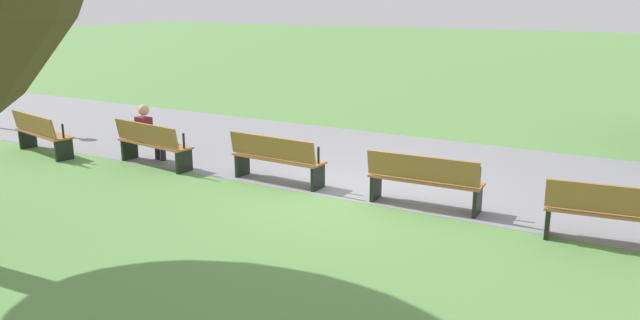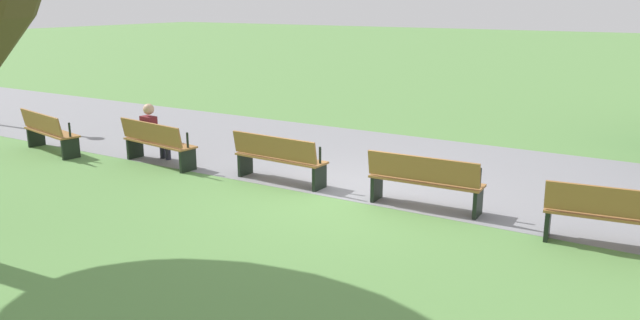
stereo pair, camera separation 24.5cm
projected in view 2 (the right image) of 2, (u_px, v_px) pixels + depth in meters
name	position (u px, v px, depth m)	size (l,w,h in m)	color
ground_plane	(349.00, 194.00, 10.67)	(120.00, 120.00, 0.00)	#5B8C47
path_paving	(403.00, 165.00, 12.52)	(39.78, 5.17, 0.01)	gray
bench_2	(48.00, 131.00, 13.38)	(1.85, 0.83, 0.89)	#996633
bench_3	(157.00, 142.00, 12.38)	(1.84, 0.69, 0.89)	#996633
bench_4	(278.00, 157.00, 11.17)	(1.81, 0.55, 0.89)	#996633
bench_5	(424.00, 180.00, 9.77)	(1.81, 0.55, 0.89)	#996633
bench_6	(617.00, 215.00, 8.18)	(1.84, 0.69, 0.89)	#996633
person_seated	(153.00, 131.00, 12.62)	(0.37, 0.55, 1.20)	maroon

